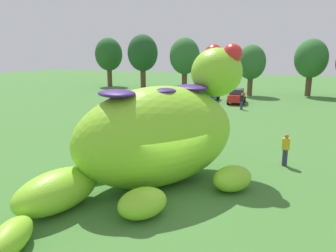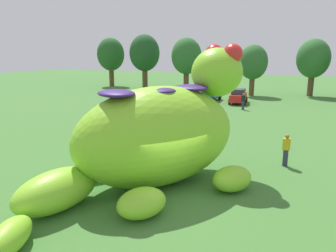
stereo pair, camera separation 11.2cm
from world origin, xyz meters
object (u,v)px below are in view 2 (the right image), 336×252
object	(u,v)px
giant_inflatable_creature	(159,135)
spectator_near_inflatable	(243,102)
car_blue	(210,94)
car_red	(238,96)
car_black	(184,92)
spectator_mid_field	(286,150)

from	to	relation	value
giant_inflatable_creature	spectator_near_inflatable	xyz separation A→B (m)	(-0.22, 20.74, -1.42)
car_blue	car_red	world-z (taller)	same
car_blue	car_black	bearing A→B (deg)	174.11
car_blue	spectator_near_inflatable	size ratio (longest dim) A/B	2.45
giant_inflatable_creature	car_blue	world-z (taller)	giant_inflatable_creature
spectator_near_inflatable	car_red	bearing A→B (deg)	108.21
car_red	giant_inflatable_creature	bearing A→B (deg)	-86.37
car_blue	spectator_near_inflatable	distance (m)	6.69
car_red	spectator_mid_field	size ratio (longest dim) A/B	2.49
car_blue	car_red	size ratio (longest dim) A/B	0.98
car_black	spectator_near_inflatable	distance (m)	9.76
car_blue	car_red	xyz separation A→B (m)	(3.58, -0.40, 0.00)
spectator_near_inflatable	giant_inflatable_creature	bearing A→B (deg)	-89.39
car_red	spectator_mid_field	xyz separation A→B (m)	(6.64, -20.17, -0.01)
spectator_mid_field	car_blue	bearing A→B (deg)	116.42
car_black	car_blue	world-z (taller)	same
giant_inflatable_creature	car_red	world-z (taller)	giant_inflatable_creature
car_black	spectator_near_inflatable	xyz separation A→B (m)	(8.45, -4.89, -0.01)
car_red	spectator_mid_field	world-z (taller)	car_red
giant_inflatable_creature	spectator_near_inflatable	world-z (taller)	giant_inflatable_creature
giant_inflatable_creature	car_blue	distance (m)	25.82
spectator_near_inflatable	spectator_mid_field	size ratio (longest dim) A/B	1.00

